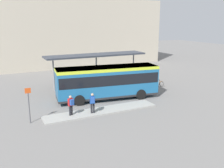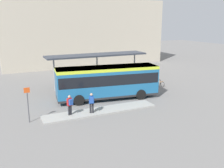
{
  "view_description": "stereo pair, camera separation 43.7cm",
  "coord_description": "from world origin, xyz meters",
  "px_view_note": "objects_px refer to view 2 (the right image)",
  "views": [
    {
      "loc": [
        -10.16,
        -21.97,
        7.7
      ],
      "look_at": [
        0.5,
        0.0,
        1.48
      ],
      "focal_mm": 40.0,
      "sensor_mm": 36.0,
      "label": 1
    },
    {
      "loc": [
        -9.76,
        -22.16,
        7.7
      ],
      "look_at": [
        0.5,
        0.0,
        1.48
      ],
      "focal_mm": 40.0,
      "sensor_mm": 36.0,
      "label": 2
    }
  ],
  "objects_px": {
    "bicycle_orange": "(160,83)",
    "bicycle_yellow": "(152,80)",
    "bicycle_black": "(156,81)",
    "pedestrian_waiting": "(70,104)",
    "potted_planter_near_shelter": "(111,85)",
    "platform_sign": "(28,103)",
    "potted_planter_far_side": "(124,83)",
    "pedestrian_companion": "(92,102)",
    "city_bus": "(108,80)"
  },
  "relations": [
    {
      "from": "pedestrian_companion",
      "to": "potted_planter_far_side",
      "type": "distance_m",
      "value": 9.13
    },
    {
      "from": "bicycle_orange",
      "to": "bicycle_black",
      "type": "bearing_deg",
      "value": 162.53
    },
    {
      "from": "pedestrian_waiting",
      "to": "bicycle_yellow",
      "type": "relative_size",
      "value": 0.96
    },
    {
      "from": "bicycle_orange",
      "to": "city_bus",
      "type": "bearing_deg",
      "value": -85.64
    },
    {
      "from": "pedestrian_waiting",
      "to": "bicycle_black",
      "type": "relative_size",
      "value": 0.94
    },
    {
      "from": "bicycle_black",
      "to": "potted_planter_near_shelter",
      "type": "xyz_separation_m",
      "value": [
        -6.32,
        -0.4,
        0.34
      ]
    },
    {
      "from": "pedestrian_waiting",
      "to": "potted_planter_near_shelter",
      "type": "bearing_deg",
      "value": -65.33
    },
    {
      "from": "bicycle_orange",
      "to": "bicycle_yellow",
      "type": "distance_m",
      "value": 1.81
    },
    {
      "from": "bicycle_black",
      "to": "platform_sign",
      "type": "height_order",
      "value": "platform_sign"
    },
    {
      "from": "potted_planter_far_side",
      "to": "pedestrian_companion",
      "type": "bearing_deg",
      "value": -134.79
    },
    {
      "from": "pedestrian_companion",
      "to": "bicycle_black",
      "type": "xyz_separation_m",
      "value": [
        10.83,
        6.27,
        -0.72
      ]
    },
    {
      "from": "city_bus",
      "to": "bicycle_orange",
      "type": "bearing_deg",
      "value": 21.69
    },
    {
      "from": "bicycle_orange",
      "to": "platform_sign",
      "type": "bearing_deg",
      "value": -82.15
    },
    {
      "from": "city_bus",
      "to": "bicycle_yellow",
      "type": "height_order",
      "value": "city_bus"
    },
    {
      "from": "potted_planter_far_side",
      "to": "bicycle_black",
      "type": "bearing_deg",
      "value": -2.56
    },
    {
      "from": "potted_planter_near_shelter",
      "to": "platform_sign",
      "type": "distance_m",
      "value": 10.99
    },
    {
      "from": "pedestrian_companion",
      "to": "bicycle_black",
      "type": "relative_size",
      "value": 0.96
    },
    {
      "from": "potted_planter_near_shelter",
      "to": "potted_planter_far_side",
      "type": "bearing_deg",
      "value": 17.5
    },
    {
      "from": "pedestrian_companion",
      "to": "bicycle_orange",
      "type": "bearing_deg",
      "value": -47.43
    },
    {
      "from": "city_bus",
      "to": "platform_sign",
      "type": "distance_m",
      "value": 8.56
    },
    {
      "from": "pedestrian_companion",
      "to": "potted_planter_far_side",
      "type": "bearing_deg",
      "value": -28.86
    },
    {
      "from": "city_bus",
      "to": "bicycle_black",
      "type": "height_order",
      "value": "city_bus"
    },
    {
      "from": "pedestrian_waiting",
      "to": "platform_sign",
      "type": "height_order",
      "value": "platform_sign"
    },
    {
      "from": "pedestrian_companion",
      "to": "potted_planter_near_shelter",
      "type": "bearing_deg",
      "value": -21.65
    },
    {
      "from": "city_bus",
      "to": "platform_sign",
      "type": "height_order",
      "value": "city_bus"
    },
    {
      "from": "city_bus",
      "to": "bicycle_yellow",
      "type": "bearing_deg",
      "value": 33.14
    },
    {
      "from": "pedestrian_waiting",
      "to": "potted_planter_far_side",
      "type": "height_order",
      "value": "pedestrian_waiting"
    },
    {
      "from": "bicycle_black",
      "to": "bicycle_yellow",
      "type": "xyz_separation_m",
      "value": [
        -0.01,
        0.9,
        -0.01
      ]
    },
    {
      "from": "pedestrian_companion",
      "to": "pedestrian_waiting",
      "type": "bearing_deg",
      "value": 95.81
    },
    {
      "from": "potted_planter_far_side",
      "to": "potted_planter_near_shelter",
      "type": "bearing_deg",
      "value": -162.5
    },
    {
      "from": "potted_planter_near_shelter",
      "to": "platform_sign",
      "type": "xyz_separation_m",
      "value": [
        -9.53,
        -5.42,
        0.83
      ]
    },
    {
      "from": "bicycle_yellow",
      "to": "potted_planter_near_shelter",
      "type": "relative_size",
      "value": 1.24
    },
    {
      "from": "pedestrian_waiting",
      "to": "bicycle_black",
      "type": "height_order",
      "value": "pedestrian_waiting"
    },
    {
      "from": "bicycle_black",
      "to": "bicycle_yellow",
      "type": "relative_size",
      "value": 1.02
    },
    {
      "from": "pedestrian_waiting",
      "to": "bicycle_orange",
      "type": "relative_size",
      "value": 1.08
    },
    {
      "from": "potted_planter_near_shelter",
      "to": "potted_planter_far_side",
      "type": "relative_size",
      "value": 1.27
    },
    {
      "from": "pedestrian_companion",
      "to": "bicycle_black",
      "type": "height_order",
      "value": "pedestrian_companion"
    },
    {
      "from": "bicycle_orange",
      "to": "bicycle_yellow",
      "type": "xyz_separation_m",
      "value": [
        0.12,
        1.8,
        0.04
      ]
    },
    {
      "from": "bicycle_yellow",
      "to": "bicycle_black",
      "type": "bearing_deg",
      "value": -175.05
    },
    {
      "from": "bicycle_black",
      "to": "pedestrian_companion",
      "type": "bearing_deg",
      "value": 113.61
    },
    {
      "from": "city_bus",
      "to": "potted_planter_far_side",
      "type": "xyz_separation_m",
      "value": [
        3.43,
        3.01,
        -1.33
      ]
    },
    {
      "from": "bicycle_black",
      "to": "bicycle_yellow",
      "type": "height_order",
      "value": "bicycle_black"
    },
    {
      "from": "pedestrian_waiting",
      "to": "bicycle_orange",
      "type": "distance_m",
      "value": 13.48
    },
    {
      "from": "pedestrian_waiting",
      "to": "bicycle_orange",
      "type": "height_order",
      "value": "pedestrian_waiting"
    },
    {
      "from": "bicycle_orange",
      "to": "potted_planter_far_side",
      "type": "distance_m",
      "value": 4.43
    },
    {
      "from": "potted_planter_near_shelter",
      "to": "pedestrian_companion",
      "type": "bearing_deg",
      "value": -127.58
    },
    {
      "from": "pedestrian_companion",
      "to": "bicycle_orange",
      "type": "relative_size",
      "value": 1.11
    },
    {
      "from": "bicycle_orange",
      "to": "bicycle_black",
      "type": "relative_size",
      "value": 0.87
    },
    {
      "from": "bicycle_black",
      "to": "pedestrian_waiting",
      "type": "bearing_deg",
      "value": 108.84
    },
    {
      "from": "pedestrian_companion",
      "to": "platform_sign",
      "type": "bearing_deg",
      "value": 100.89
    }
  ]
}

